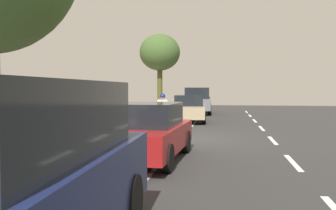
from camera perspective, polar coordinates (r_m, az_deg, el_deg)
The scene contains 13 objects.
ground at distance 14.61m, azimuth 2.73°, elevation -4.98°, with size 56.85×56.85×0.00m, color #2E2E2E.
sidewalk at distance 15.41m, azimuth -11.08°, elevation -4.37°, with size 3.91×35.53×0.14m, color #AC9098.
curb_edge at distance 14.86m, azimuth -3.65°, elevation -4.59°, with size 0.16×35.53×0.14m, color gray.
lane_stripe_centre at distance 14.51m, azimuth 15.37°, elevation -5.11°, with size 0.14×35.80×0.01m.
lane_stripe_bike_edge at distance 14.63m, azimuth 2.01°, elevation -4.96°, with size 0.12×35.53×0.01m, color white.
parked_pickup_grey_nearest at distance 28.45m, azimuth 4.43°, elevation 0.50°, with size 2.18×5.37×1.95m.
parked_sedan_tan_second at distance 21.66m, azimuth 3.17°, elevation -0.53°, with size 2.04×4.50×1.52m.
parked_sedan_red_mid at distance 10.11m, azimuth -3.08°, elevation -4.06°, with size 2.01×4.48×1.52m.
parked_suv_dark_blue_far at distance 4.12m, azimuth -22.58°, elevation -10.12°, with size 2.06×4.74×1.99m.
bicycle_at_curb at distance 17.10m, azimuth -0.43°, elevation -2.59°, with size 1.45×1.08×0.78m.
cyclist_with_backpack at distance 17.55m, azimuth -0.89°, elevation -0.39°, with size 0.55×0.54×1.67m.
street_tree_near_cyclist at distance 23.97m, azimuth -1.23°, elevation 7.74°, with size 2.52×2.52×5.13m.
fire_hydrant at distance 18.70m, azimuth -2.43°, elevation -1.59°, with size 0.22×0.22×0.84m.
Camera 1 is at (-1.44, 14.41, 1.92)m, focal length 40.77 mm.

